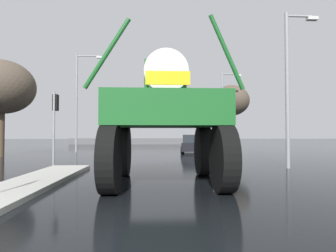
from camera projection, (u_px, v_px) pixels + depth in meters
ground_plane at (148, 154)px, 21.96m from camera, size 120.00×120.00×0.00m
median_island at (36, 181)px, 9.00m from camera, size 1.67×7.65×0.15m
oversize_sprayer at (165, 117)px, 9.14m from camera, size 4.36×5.08×4.87m
sedan_ahead at (192, 144)px, 23.61m from camera, size 2.32×4.30×1.52m
traffic_signal_near_left at (55, 112)px, 14.24m from camera, size 0.24×0.54×3.74m
traffic_signal_near_right at (205, 112)px, 14.60m from camera, size 0.24×0.54×3.76m
streetlight_near_right at (290, 81)px, 13.02m from camera, size 1.59×0.24×7.35m
streetlight_far_left at (79, 97)px, 24.48m from camera, size 2.34×0.24×8.68m
streetlight_far_right at (224, 107)px, 25.21m from camera, size 1.84×0.24×7.21m
bare_tree_left at (2, 87)px, 19.22m from camera, size 4.39×4.39×6.73m
bare_tree_right at (231, 101)px, 28.58m from camera, size 3.71×3.71×6.60m
roadside_barrier at (152, 141)px, 41.05m from camera, size 24.25×0.24×0.90m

